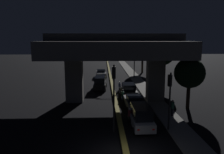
% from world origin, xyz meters
% --- Properties ---
extents(median_divider, '(0.43, 126.00, 0.30)m').
position_xyz_m(median_divider, '(0.00, 35.00, 0.15)').
color(median_divider, olive).
rests_on(median_divider, ground_plane).
extents(sidewalk_right, '(2.13, 126.00, 0.12)m').
position_xyz_m(sidewalk_right, '(4.90, 28.00, 0.06)').
color(sidewalk_right, slate).
rests_on(sidewalk_right, ground_plane).
extents(elevated_overpass, '(16.80, 9.29, 8.20)m').
position_xyz_m(elevated_overpass, '(0.00, 13.48, 6.01)').
color(elevated_overpass, slate).
rests_on(elevated_overpass, ground_plane).
extents(traffic_light_left_of_median, '(0.30, 0.49, 5.57)m').
position_xyz_m(traffic_light_left_of_median, '(-0.61, 4.43, 3.78)').
color(traffic_light_left_of_median, black).
rests_on(traffic_light_left_of_median, ground_plane).
extents(traffic_light_right_of_median, '(0.30, 0.49, 4.90)m').
position_xyz_m(traffic_light_right_of_median, '(3.93, 4.44, 3.34)').
color(traffic_light_right_of_median, black).
rests_on(traffic_light_right_of_median, ground_plane).
extents(street_lamp, '(2.52, 0.32, 7.94)m').
position_xyz_m(street_lamp, '(4.24, 29.31, 4.72)').
color(street_lamp, '#2D2D30').
rests_on(street_lamp, ground_plane).
extents(car_silver_lead, '(1.89, 3.99, 1.93)m').
position_xyz_m(car_silver_lead, '(1.76, 5.07, 1.00)').
color(car_silver_lead, gray).
rests_on(car_silver_lead, ground_plane).
extents(car_grey_second, '(2.17, 4.82, 1.41)m').
position_xyz_m(car_grey_second, '(1.96, 10.51, 0.71)').
color(car_grey_second, '#515459').
rests_on(car_grey_second, ground_plane).
extents(car_black_third, '(2.06, 4.09, 1.63)m').
position_xyz_m(car_black_third, '(1.98, 16.05, 0.84)').
color(car_black_third, black).
rests_on(car_black_third, ground_plane).
extents(car_black_lead_oncoming, '(2.07, 4.66, 1.95)m').
position_xyz_m(car_black_lead_oncoming, '(-1.93, 20.07, 1.02)').
color(car_black_lead_oncoming, black).
rests_on(car_black_lead_oncoming, ground_plane).
extents(car_white_second_oncoming, '(2.14, 4.13, 1.51)m').
position_xyz_m(car_white_second_oncoming, '(-1.87, 30.67, 0.80)').
color(car_white_second_oncoming, silver).
rests_on(car_white_second_oncoming, ground_plane).
extents(motorcycle_black_filtering_near, '(0.34, 1.84, 1.48)m').
position_xyz_m(motorcycle_black_filtering_near, '(0.91, 6.07, 0.63)').
color(motorcycle_black_filtering_near, black).
rests_on(motorcycle_black_filtering_near, ground_plane).
extents(motorcycle_blue_filtering_mid, '(0.33, 1.91, 1.52)m').
position_xyz_m(motorcycle_blue_filtering_mid, '(0.90, 12.98, 0.64)').
color(motorcycle_blue_filtering_mid, black).
rests_on(motorcycle_blue_filtering_mid, ground_plane).
extents(motorcycle_white_filtering_far, '(0.34, 1.87, 1.44)m').
position_xyz_m(motorcycle_white_filtering_far, '(0.94, 18.67, 0.61)').
color(motorcycle_white_filtering_far, black).
rests_on(motorcycle_white_filtering_far, ground_plane).
extents(pedestrian_on_sidewalk, '(0.33, 0.33, 1.60)m').
position_xyz_m(pedestrian_on_sidewalk, '(5.28, 7.54, 0.93)').
color(pedestrian_on_sidewalk, black).
rests_on(pedestrian_on_sidewalk, sidewalk_right).
extents(roadside_tree_kerbside_near, '(3.28, 3.28, 5.59)m').
position_xyz_m(roadside_tree_kerbside_near, '(7.83, 10.20, 3.92)').
color(roadside_tree_kerbside_near, '#2D2116').
rests_on(roadside_tree_kerbside_near, ground_plane).
extents(roadside_tree_kerbside_mid, '(4.48, 4.48, 7.89)m').
position_xyz_m(roadside_tree_kerbside_mid, '(7.77, 21.57, 5.64)').
color(roadside_tree_kerbside_mid, '#38281C').
rests_on(roadside_tree_kerbside_mid, ground_plane).
extents(roadside_tree_kerbside_far, '(3.95, 3.95, 6.75)m').
position_xyz_m(roadside_tree_kerbside_far, '(7.47, 36.43, 4.75)').
color(roadside_tree_kerbside_far, '#38281C').
rests_on(roadside_tree_kerbside_far, ground_plane).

